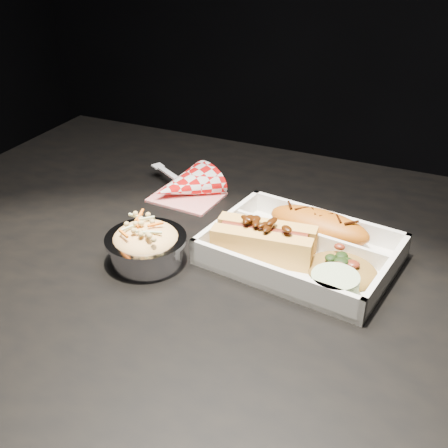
{
  "coord_description": "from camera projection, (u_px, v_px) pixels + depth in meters",
  "views": [
    {
      "loc": [
        0.23,
        -0.62,
        1.19
      ],
      "look_at": [
        -0.04,
        -0.02,
        0.81
      ],
      "focal_mm": 45.0,
      "sensor_mm": 36.0,
      "label": 1
    }
  ],
  "objects": [
    {
      "name": "napkin_fork",
      "position": [
        184.0,
        186.0,
        0.95
      ],
      "size": [
        0.16,
        0.15,
        0.1
      ],
      "rotation": [
        0.0,
        0.0,
        -0.53
      ],
      "color": "red",
      "rests_on": "dining_table"
    },
    {
      "name": "cupcake_liner",
      "position": [
        334.0,
        285.0,
        0.7
      ],
      "size": [
        0.06,
        0.06,
        0.03
      ],
      "primitive_type": "cylinder",
      "color": "#A8BF90",
      "rests_on": "food_tray"
    },
    {
      "name": "dining_table",
      "position": [
        252.0,
        310.0,
        0.83
      ],
      "size": [
        1.2,
        0.8,
        0.75
      ],
      "color": "black",
      "rests_on": "ground"
    },
    {
      "name": "hotdog",
      "position": [
        264.0,
        239.0,
        0.77
      ],
      "size": [
        0.14,
        0.07,
        0.06
      ],
      "rotation": [
        0.0,
        0.0,
        0.12
      ],
      "color": "#EAAD4F",
      "rests_on": "food_tray"
    },
    {
      "name": "food_tray",
      "position": [
        301.0,
        253.0,
        0.78
      ],
      "size": [
        0.27,
        0.21,
        0.04
      ],
      "rotation": [
        0.0,
        0.0,
        -0.15
      ],
      "color": "silver",
      "rests_on": "dining_table"
    },
    {
      "name": "fried_rice_mound",
      "position": [
        343.0,
        263.0,
        0.74
      ],
      "size": [
        0.11,
        0.09,
        0.03
      ],
      "primitive_type": "ellipsoid",
      "rotation": [
        0.0,
        0.0,
        -0.15
      ],
      "color": "olive",
      "rests_on": "food_tray"
    },
    {
      "name": "foil_coleslaw_cup",
      "position": [
        146.0,
        244.0,
        0.77
      ],
      "size": [
        0.11,
        0.11,
        0.07
      ],
      "color": "silver",
      "rests_on": "dining_table"
    },
    {
      "name": "fried_pastry",
      "position": [
        319.0,
        225.0,
        0.81
      ],
      "size": [
        0.16,
        0.08,
        0.04
      ],
      "primitive_type": "ellipsoid",
      "rotation": [
        0.0,
        0.0,
        -0.15
      ],
      "color": "#AF5711",
      "rests_on": "food_tray"
    }
  ]
}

